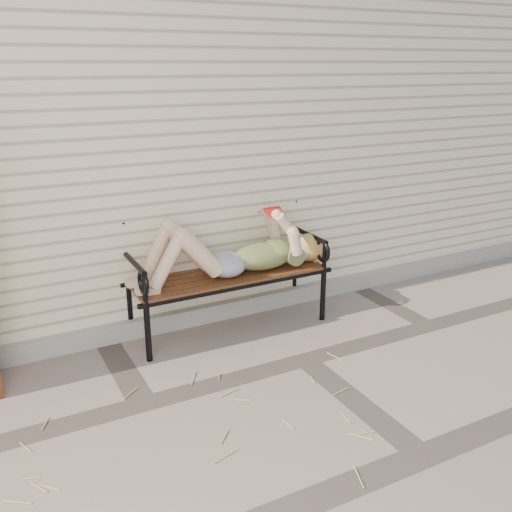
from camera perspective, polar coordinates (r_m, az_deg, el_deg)
ground at (r=4.38m, az=4.91°, el=-10.31°), size 80.00×80.00×0.00m
house_wall at (r=6.57m, az=-9.27°, el=13.12°), size 8.00×4.00×3.00m
foundation_strip at (r=5.10m, az=-0.95°, el=-4.90°), size 8.00×0.10×0.15m
garden_bench at (r=4.72m, az=-3.33°, el=0.43°), size 1.76×0.70×1.14m
reading_woman at (r=4.59m, az=-2.45°, el=0.43°), size 1.66×0.38×0.52m
straw_scatter at (r=3.54m, az=-6.96°, el=-18.14°), size 2.84×1.63×0.01m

